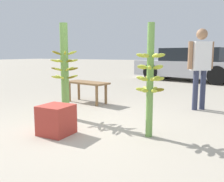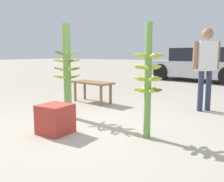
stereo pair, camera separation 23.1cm
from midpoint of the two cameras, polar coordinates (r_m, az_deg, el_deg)
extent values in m
plane|color=#A89E8C|center=(3.65, -2.28, -9.18)|extent=(80.00, 80.00, 0.00)
cylinder|color=#6B9E47|center=(4.36, -8.74, 4.46)|extent=(0.13, 0.13, 1.62)
ellipsoid|color=#736414|center=(4.27, -10.47, 8.57)|extent=(0.09, 0.18, 0.09)
ellipsoid|color=#ADB733|center=(4.21, -8.70, 8.61)|extent=(0.15, 0.15, 0.09)
ellipsoid|color=#ADB733|center=(4.29, -7.07, 8.64)|extent=(0.18, 0.08, 0.09)
ellipsoid|color=#ADB733|center=(4.43, -7.25, 8.63)|extent=(0.09, 0.18, 0.09)
ellipsoid|color=#ADB733|center=(4.50, -8.95, 8.59)|extent=(0.15, 0.15, 0.09)
ellipsoid|color=#ADB733|center=(4.42, -10.54, 8.56)|extent=(0.18, 0.08, 0.09)
ellipsoid|color=#ADB733|center=(4.22, -9.76, 6.79)|extent=(0.07, 0.18, 0.07)
ellipsoid|color=#736414|center=(4.23, -7.74, 6.84)|extent=(0.18, 0.09, 0.07)
ellipsoid|color=#ADB733|center=(4.36, -6.83, 6.90)|extent=(0.16, 0.15, 0.07)
ellipsoid|color=#ADB733|center=(4.48, -7.88, 6.93)|extent=(0.07, 0.18, 0.07)
ellipsoid|color=#ADB733|center=(4.48, -9.79, 6.88)|extent=(0.18, 0.09, 0.07)
ellipsoid|color=#ADB733|center=(4.35, -10.75, 6.81)|extent=(0.16, 0.15, 0.07)
ellipsoid|color=#736414|center=(4.40, -10.61, 5.02)|extent=(0.18, 0.11, 0.08)
ellipsoid|color=#ADB733|center=(4.26, -10.14, 4.92)|extent=(0.05, 0.18, 0.08)
ellipsoid|color=#ADB733|center=(4.22, -8.22, 4.93)|extent=(0.17, 0.13, 0.08)
ellipsoid|color=#736414|center=(4.32, -6.86, 5.04)|extent=(0.18, 0.11, 0.08)
ellipsoid|color=#ADB733|center=(4.46, -7.42, 5.14)|extent=(0.05, 0.18, 0.08)
ellipsoid|color=#ADB733|center=(4.50, -9.25, 5.13)|extent=(0.17, 0.13, 0.08)
ellipsoid|color=#ADB733|center=(4.34, -10.62, 3.17)|extent=(0.14, 0.16, 0.07)
ellipsoid|color=#ADB733|center=(4.23, -9.30, 3.07)|extent=(0.10, 0.18, 0.07)
ellipsoid|color=#736414|center=(4.26, -7.36, 3.16)|extent=(0.18, 0.06, 0.07)
ellipsoid|color=#ADB733|center=(4.40, -6.83, 3.34)|extent=(0.14, 0.16, 0.07)
ellipsoid|color=#ADB733|center=(4.51, -8.16, 3.43)|extent=(0.10, 0.18, 0.07)
ellipsoid|color=#ADB733|center=(4.48, -10.00, 3.35)|extent=(0.18, 0.06, 0.07)
cylinder|color=#6B9E47|center=(3.29, 10.20, 2.15)|extent=(0.09, 0.09, 1.50)
ellipsoid|color=#ADB733|center=(3.17, 9.27, 8.00)|extent=(0.08, 0.16, 0.07)
ellipsoid|color=#ADB733|center=(3.17, 11.35, 7.95)|extent=(0.15, 0.14, 0.07)
ellipsoid|color=#ADB733|center=(3.27, 12.37, 7.93)|extent=(0.16, 0.10, 0.07)
ellipsoid|color=#736414|center=(3.37, 11.38, 7.97)|extent=(0.08, 0.16, 0.07)
ellipsoid|color=#ADB733|center=(3.37, 9.42, 8.02)|extent=(0.15, 0.14, 0.07)
ellipsoid|color=#ADB733|center=(3.28, 8.34, 8.04)|extent=(0.16, 0.10, 0.07)
ellipsoid|color=#ADB733|center=(3.21, 11.94, 5.28)|extent=(0.16, 0.09, 0.07)
ellipsoid|color=#ADB733|center=(3.32, 12.09, 5.38)|extent=(0.14, 0.14, 0.07)
ellipsoid|color=#ADB733|center=(3.39, 10.49, 5.48)|extent=(0.09, 0.16, 0.07)
ellipsoid|color=#ADB733|center=(3.34, 8.69, 5.48)|extent=(0.16, 0.09, 0.07)
ellipsoid|color=#ADB733|center=(3.23, 8.43, 5.39)|extent=(0.14, 0.14, 0.07)
ellipsoid|color=#ADB733|center=(3.16, 10.07, 5.28)|extent=(0.09, 0.16, 0.07)
ellipsoid|color=#ADB733|center=(3.26, 12.15, 2.66)|extent=(0.16, 0.06, 0.07)
ellipsoid|color=#ADB733|center=(3.37, 11.60, 2.86)|extent=(0.11, 0.16, 0.07)
ellipsoid|color=#736414|center=(3.40, 9.74, 2.96)|extent=(0.13, 0.15, 0.07)
ellipsoid|color=#ADB733|center=(3.32, 8.32, 2.86)|extent=(0.16, 0.06, 0.07)
ellipsoid|color=#ADB733|center=(3.21, 8.76, 2.66)|extent=(0.11, 0.16, 0.07)
ellipsoid|color=#ADB733|center=(3.18, 10.73, 2.56)|extent=(0.13, 0.15, 0.07)
ellipsoid|color=#ADB733|center=(3.31, 8.17, 0.28)|extent=(0.16, 0.09, 0.07)
ellipsoid|color=#ADB733|center=(3.21, 9.01, 0.00)|extent=(0.08, 0.16, 0.07)
ellipsoid|color=#ADB733|center=(3.20, 11.05, -0.08)|extent=(0.14, 0.14, 0.07)
ellipsoid|color=#736414|center=(3.30, 12.13, 0.14)|extent=(0.16, 0.09, 0.07)
ellipsoid|color=#ADB733|center=(3.40, 11.22, 0.41)|extent=(0.08, 0.16, 0.07)
ellipsoid|color=#ADB733|center=(3.41, 9.30, 0.48)|extent=(0.14, 0.14, 0.07)
cylinder|color=#2D334C|center=(5.15, 20.79, -0.03)|extent=(0.15, 0.15, 0.79)
cylinder|color=#2D334C|center=(5.25, 22.34, 0.03)|extent=(0.15, 0.15, 0.79)
cube|color=white|center=(5.15, 21.98, 7.41)|extent=(0.39, 0.38, 0.56)
cylinder|color=#936B4C|center=(5.02, 19.76, 7.67)|extent=(0.13, 0.13, 0.53)
cylinder|color=#936B4C|center=(5.29, 24.11, 7.45)|extent=(0.13, 0.13, 0.53)
sphere|color=#936B4C|center=(5.16, 22.24, 12.04)|extent=(0.21, 0.21, 0.21)
cube|color=olive|center=(5.69, -3.40, 1.95)|extent=(1.11, 0.61, 0.04)
cylinder|color=olive|center=(6.13, -5.19, 0.14)|extent=(0.06, 0.06, 0.44)
cylinder|color=olive|center=(5.53, 0.86, -0.73)|extent=(0.06, 0.06, 0.44)
cylinder|color=olive|center=(5.94, -7.32, -0.17)|extent=(0.06, 0.06, 0.44)
cylinder|color=olive|center=(5.32, -1.28, -1.11)|extent=(0.06, 0.06, 0.44)
cube|color=#B7B7BC|center=(10.83, 20.43, 4.78)|extent=(4.73, 2.81, 0.63)
cube|color=black|center=(10.75, 21.45, 7.77)|extent=(2.76, 2.21, 0.52)
cylinder|color=black|center=(10.76, 11.85, 4.26)|extent=(0.72, 0.36, 0.69)
cylinder|color=black|center=(12.20, 16.13, 4.58)|extent=(0.72, 0.36, 0.69)
cube|color=#B2382D|center=(3.58, -11.02, -6.28)|extent=(0.41, 0.41, 0.41)
camera|label=1|loc=(0.12, -88.26, 0.26)|focal=40.00mm
camera|label=2|loc=(0.12, 91.74, -0.26)|focal=40.00mm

